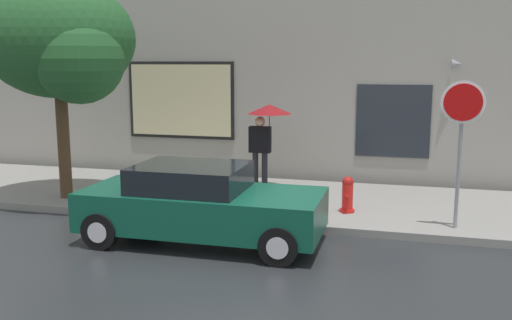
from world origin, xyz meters
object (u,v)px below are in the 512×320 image
pedestrian_with_umbrella (266,122)px  parked_car (200,204)px  fire_hydrant (348,195)px  street_tree (62,43)px  stop_sign (462,125)px

pedestrian_with_umbrella → parked_car: bearing=-94.1°
parked_car → fire_hydrant: 3.19m
street_tree → stop_sign: street_tree is taller
parked_car → street_tree: bearing=155.4°
fire_hydrant → stop_sign: bearing=-17.3°
fire_hydrant → street_tree: size_ratio=0.15×
parked_car → fire_hydrant: parked_car is taller
pedestrian_with_umbrella → stop_sign: size_ratio=0.75×
parked_car → stop_sign: bearing=18.9°
pedestrian_with_umbrella → street_tree: street_tree is taller
fire_hydrant → stop_sign: size_ratio=0.27×
stop_sign → street_tree: bearing=178.6°
parked_car → stop_sign: 4.84m
street_tree → fire_hydrant: bearing=4.1°
fire_hydrant → street_tree: 6.80m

